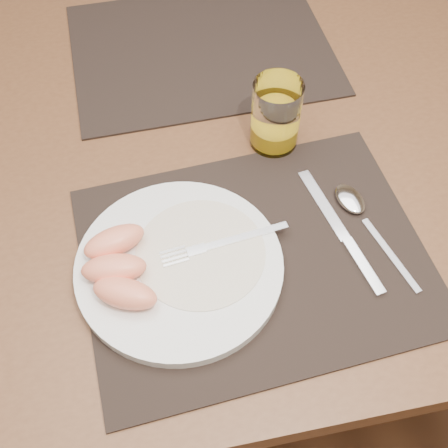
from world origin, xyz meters
TOP-DOWN VIEW (x-y plane):
  - ground at (0.00, 0.00)m, footprint 5.00×5.00m
  - table at (0.00, 0.00)m, footprint 1.40×0.90m
  - placemat_near at (0.01, -0.22)m, footprint 0.47×0.38m
  - placemat_far at (0.01, 0.22)m, footprint 0.46×0.36m
  - plate at (-0.09, -0.22)m, footprint 0.27×0.27m
  - plate_dressing at (-0.06, -0.21)m, footprint 0.17×0.17m
  - fork at (-0.04, -0.20)m, footprint 0.18×0.04m
  - knife at (0.13, -0.22)m, footprint 0.06×0.22m
  - spoon at (0.16, -0.17)m, footprint 0.07×0.19m
  - juice_glass at (0.08, -0.02)m, footprint 0.07×0.07m
  - grapefruit_wedges at (-0.17, -0.22)m, footprint 0.10×0.14m

SIDE VIEW (x-z plane):
  - ground at x=0.00m, z-range 0.00..0.00m
  - table at x=0.00m, z-range 0.29..1.04m
  - placemat_near at x=0.01m, z-range 0.75..0.75m
  - placemat_far at x=0.01m, z-range 0.75..0.75m
  - knife at x=0.13m, z-range 0.75..0.76m
  - spoon at x=0.16m, z-range 0.75..0.77m
  - plate at x=-0.09m, z-range 0.75..0.77m
  - plate_dressing at x=-0.06m, z-range 0.77..0.77m
  - fork at x=-0.04m, z-range 0.77..0.77m
  - grapefruit_wedges at x=-0.17m, z-range 0.77..0.80m
  - juice_glass at x=0.08m, z-range 0.75..0.86m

